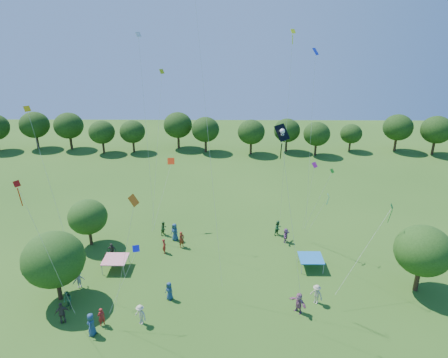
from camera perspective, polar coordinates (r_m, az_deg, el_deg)
near_tree_west at (r=35.51m, az=-23.16°, el=-10.50°), size 4.97×4.97×6.12m
near_tree_north at (r=42.99m, az=-18.89°, el=-5.14°), size 3.94×3.94×5.00m
near_tree_east at (r=37.58m, az=26.57°, el=-9.14°), size 4.67×4.67×6.06m
treeline at (r=70.73m, az=-1.02°, el=7.15°), size 88.01×8.77×6.77m
tent_red_stripe at (r=39.30m, az=-15.28°, el=-11.00°), size 2.20×2.20×1.10m
tent_blue at (r=39.01m, az=12.31°, el=-10.97°), size 2.20×2.20×1.10m
crowd_person_0 at (r=34.79m, az=-7.82°, el=-15.56°), size 0.90×0.81×1.62m
crowd_person_1 at (r=41.60m, az=-6.08°, el=-8.59°), size 0.77×0.75×1.76m
crowd_person_2 at (r=43.94m, az=7.73°, el=-6.95°), size 0.95×0.90×1.72m
crowd_person_3 at (r=34.86m, az=13.06°, el=-15.75°), size 1.17×1.17×1.75m
crowd_person_4 at (r=41.23m, az=-15.75°, el=-9.80°), size 0.93×0.44×1.57m
crowd_person_5 at (r=33.70m, az=10.61°, el=-16.99°), size 1.55×1.64×1.78m
crowd_person_6 at (r=32.75m, az=-18.42°, el=-19.10°), size 0.58×0.96×1.86m
crowd_person_7 at (r=40.90m, az=-8.52°, el=-9.45°), size 0.46×0.63×1.56m
crowd_person_8 at (r=44.10m, az=-8.59°, el=-6.98°), size 0.77×0.89×1.59m
crowd_person_9 at (r=32.80m, az=-11.85°, el=-18.44°), size 1.19×1.04×1.70m
crowd_person_10 at (r=34.51m, az=-22.13°, el=-17.30°), size 1.19×0.91×1.85m
crowd_person_11 at (r=42.79m, az=8.82°, el=-7.95°), size 1.06×1.57×1.59m
crowd_person_12 at (r=42.89m, az=-7.05°, el=-7.52°), size 1.06×0.99×1.92m
crowd_person_13 at (r=33.43m, az=-17.12°, el=-18.30°), size 0.68×0.67×1.55m
crowd_person_14 at (r=35.87m, az=-21.43°, el=-15.81°), size 0.89×0.78×1.59m
crowd_person_15 at (r=37.91m, az=-20.06°, el=-13.33°), size 1.13×1.07×1.65m
pirate_kite at (r=26.60m, az=8.39°, el=5.90°), size 2.72×1.97×14.10m
red_high_kite at (r=31.33m, az=-3.96°, el=22.51°), size 2.60×5.01×26.25m
small_kite_0 at (r=26.82m, az=-13.13°, el=-5.15°), size 2.78×1.38×10.06m
small_kite_1 at (r=35.13m, az=-24.72°, el=3.25°), size 3.19×2.60×14.27m
small_kite_2 at (r=40.27m, az=-9.26°, el=8.79°), size 1.74×3.21×16.14m
small_kite_3 at (r=39.45m, az=14.32°, el=-0.75°), size 2.07×2.30×7.57m
small_kite_4 at (r=38.97m, az=12.68°, el=12.74°), size 0.75×1.05×18.18m
small_kite_5 at (r=39.28m, az=12.56°, el=0.51°), size 0.66×2.16×8.01m
small_kite_6 at (r=39.34m, az=-11.43°, el=11.44°), size 0.77×1.67×19.52m
small_kite_7 at (r=40.03m, az=14.18°, el=-3.36°), size 1.30×2.21×5.10m
small_kite_8 at (r=28.34m, az=-25.64°, el=-5.43°), size 1.52×2.03×11.46m
small_kite_9 at (r=43.63m, az=-7.81°, el=1.66°), size 2.07×4.66×6.59m
small_kite_10 at (r=35.31m, az=9.10°, el=9.88°), size 0.68×4.55×19.87m
small_kite_11 at (r=35.63m, az=21.70°, el=-5.79°), size 5.18×3.89×6.36m
small_kite_12 at (r=30.54m, az=-12.95°, el=-10.86°), size 2.47×1.29×5.19m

